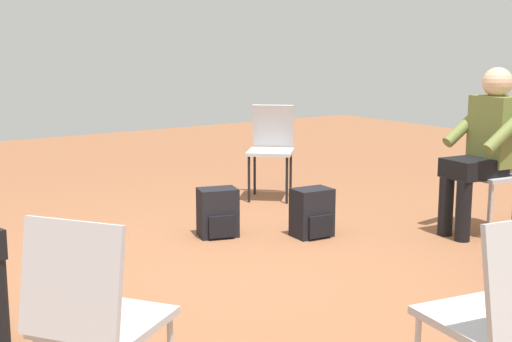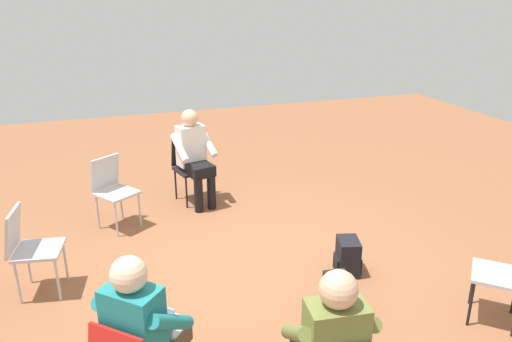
# 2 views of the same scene
# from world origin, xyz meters

# --- Properties ---
(ground_plane) EXTENTS (14.00, 14.00, 0.00)m
(ground_plane) POSITION_xyz_m (0.00, 0.00, 0.00)
(ground_plane) COLOR brown
(chair_southeast) EXTENTS (0.57, 0.58, 0.85)m
(chair_southeast) POSITION_xyz_m (1.20, -1.48, 0.50)
(chair_southeast) COLOR #B7B7BC
(chair_southeast) RESTS_ON ground
(chair_northwest) EXTENTS (0.59, 0.58, 0.85)m
(chair_northwest) POSITION_xyz_m (-1.76, 1.45, 0.50)
(chair_northwest) COLOR #B7B7BC
(chair_northwest) RESTS_ON ground
(chair_east) EXTENTS (0.50, 0.46, 0.85)m
(chair_east) POSITION_xyz_m (2.00, -0.29, 0.50)
(chair_east) COLOR #B7B7BC
(chair_east) RESTS_ON ground
(chair_south) EXTENTS (0.48, 0.52, 0.85)m
(chair_south) POSITION_xyz_m (0.19, -1.99, 0.50)
(chair_south) COLOR black
(chair_south) RESTS_ON ground
(person_with_laptop) EXTENTS (0.64, 0.64, 1.24)m
(person_with_laptop) POSITION_xyz_m (1.17, 1.49, 0.69)
(person_with_laptop) COLOR #4C4233
(person_with_laptop) RESTS_ON ground
(person_in_white) EXTENTS (0.57, 0.58, 1.24)m
(person_in_white) POSITION_xyz_m (0.15, -1.83, 0.69)
(person_in_white) COLOR black
(person_in_white) RESTS_ON ground
(backpack_near_laptop_user) EXTENTS (0.30, 0.33, 0.36)m
(backpack_near_laptop_user) POSITION_xyz_m (-0.91, 0.34, 0.16)
(backpack_near_laptop_user) COLOR black
(backpack_near_laptop_user) RESTS_ON ground
(backpack_by_empty_chair) EXTENTS (0.27, 0.30, 0.36)m
(backpack_by_empty_chair) POSITION_xyz_m (-0.51, 0.90, 0.16)
(backpack_by_empty_chair) COLOR black
(backpack_by_empty_chair) RESTS_ON ground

